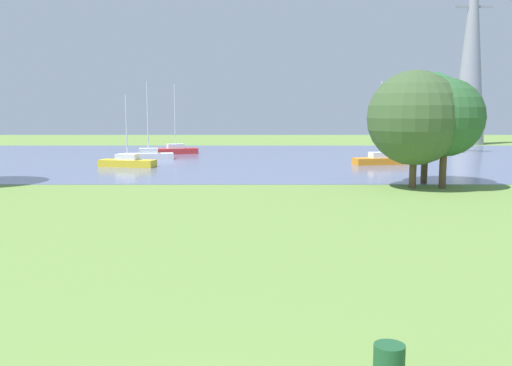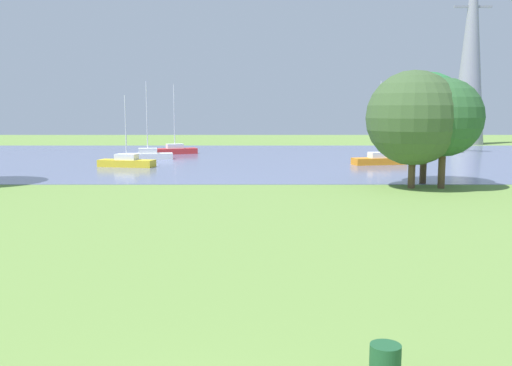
% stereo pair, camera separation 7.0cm
% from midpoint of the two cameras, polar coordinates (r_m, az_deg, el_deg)
% --- Properties ---
extents(ground_plane, '(160.00, 160.00, 0.00)m').
position_cam_midpoint_polar(ground_plane, '(29.52, -1.85, -2.23)').
color(ground_plane, olive).
extents(litter_bin, '(0.56, 0.56, 0.80)m').
position_cam_midpoint_polar(litter_bin, '(10.91, 12.95, -17.42)').
color(litter_bin, '#1E512D').
rests_on(litter_bin, ground).
extents(water_surface, '(140.00, 40.00, 0.02)m').
position_cam_midpoint_polar(water_surface, '(57.30, -0.96, 2.48)').
color(water_surface, slate).
rests_on(water_surface, ground).
extents(sailboat_white, '(5.00, 2.42, 7.58)m').
position_cam_midpoint_polar(sailboat_white, '(56.98, -10.74, 2.79)').
color(sailboat_white, white).
rests_on(sailboat_white, water_surface).
extents(sailboat_yellow, '(5.00, 2.44, 6.08)m').
position_cam_midpoint_polar(sailboat_yellow, '(50.08, -12.78, 2.09)').
color(sailboat_yellow, yellow).
rests_on(sailboat_yellow, water_surface).
extents(sailboat_red, '(5.02, 3.04, 7.58)m').
position_cam_midpoint_polar(sailboat_red, '(63.53, -8.10, 3.31)').
color(sailboat_red, red).
rests_on(sailboat_red, water_surface).
extents(sailboat_orange, '(5.02, 2.60, 7.36)m').
position_cam_midpoint_polar(sailboat_orange, '(52.03, 12.23, 2.32)').
color(sailboat_orange, orange).
rests_on(sailboat_orange, water_surface).
extents(tree_east_far, '(5.87, 5.87, 7.33)m').
position_cam_midpoint_polar(tree_east_far, '(36.76, 15.52, 6.28)').
color(tree_east_far, brown).
rests_on(tree_east_far, ground).
extents(tree_mid_shore, '(5.80, 5.80, 7.38)m').
position_cam_midpoint_polar(tree_mid_shore, '(39.38, 16.59, 6.42)').
color(tree_mid_shore, brown).
rests_on(tree_mid_shore, ground).
extents(tree_west_far, '(4.87, 4.87, 6.86)m').
position_cam_midpoint_polar(tree_west_far, '(37.32, 18.31, 6.23)').
color(tree_west_far, brown).
rests_on(tree_west_far, ground).
extents(electricity_pylon, '(6.40, 4.40, 27.26)m').
position_cam_midpoint_polar(electricity_pylon, '(86.06, 20.73, 12.76)').
color(electricity_pylon, gray).
rests_on(electricity_pylon, ground).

